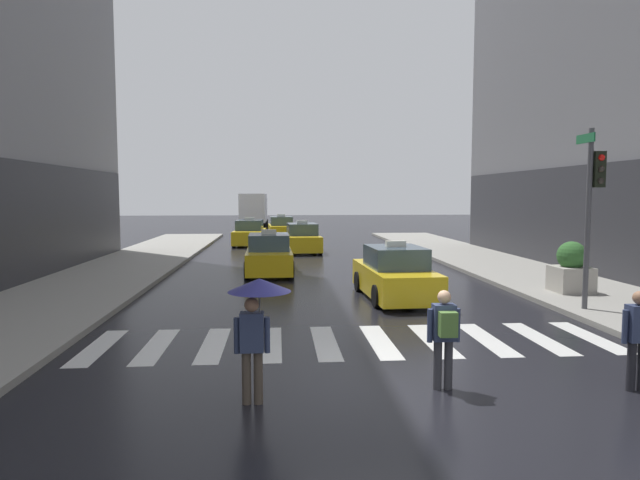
% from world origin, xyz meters
% --- Properties ---
extents(ground_plane, '(160.00, 160.00, 0.00)m').
position_xyz_m(ground_plane, '(0.00, 0.00, 0.00)').
color(ground_plane, black).
extents(crosswalk_markings, '(11.30, 2.80, 0.01)m').
position_xyz_m(crosswalk_markings, '(0.00, 3.00, 0.00)').
color(crosswalk_markings, silver).
rests_on(crosswalk_markings, ground).
extents(traffic_light_pole, '(0.44, 0.84, 4.80)m').
position_xyz_m(traffic_light_pole, '(6.71, 5.28, 3.26)').
color(traffic_light_pole, '#47474C').
rests_on(traffic_light_pole, curb_right).
extents(taxi_lead, '(2.08, 4.61, 1.80)m').
position_xyz_m(taxi_lead, '(1.99, 7.90, 0.72)').
color(taxi_lead, yellow).
rests_on(taxi_lead, ground).
extents(taxi_second, '(1.99, 4.57, 1.80)m').
position_xyz_m(taxi_second, '(-1.99, 13.68, 0.72)').
color(taxi_second, yellow).
rests_on(taxi_second, ground).
extents(taxi_third, '(2.13, 4.63, 1.80)m').
position_xyz_m(taxi_third, '(-0.27, 22.03, 0.72)').
color(taxi_third, yellow).
rests_on(taxi_third, ground).
extents(taxi_fourth, '(2.11, 4.62, 1.80)m').
position_xyz_m(taxi_fourth, '(-3.44, 26.43, 0.72)').
color(taxi_fourth, yellow).
rests_on(taxi_fourth, ground).
extents(taxi_fifth, '(2.11, 4.62, 1.80)m').
position_xyz_m(taxi_fifth, '(-1.39, 32.21, 0.72)').
color(taxi_fifth, yellow).
rests_on(taxi_fifth, ground).
extents(box_truck, '(2.37, 7.57, 3.35)m').
position_xyz_m(box_truck, '(-3.79, 40.94, 1.85)').
color(box_truck, '#2D2D2D').
rests_on(box_truck, ground).
extents(pedestrian_with_umbrella, '(0.96, 0.96, 1.94)m').
position_xyz_m(pedestrian_with_umbrella, '(-1.94, -0.37, 1.52)').
color(pedestrian_with_umbrella, '#473D33').
rests_on(pedestrian_with_umbrella, ground).
extents(pedestrian_with_backpack, '(0.55, 0.43, 1.65)m').
position_xyz_m(pedestrian_with_backpack, '(1.09, -0.02, 0.97)').
color(pedestrian_with_backpack, '#333338').
rests_on(pedestrian_with_backpack, ground).
extents(pedestrian_with_handbag, '(0.60, 0.24, 1.65)m').
position_xyz_m(pedestrian_with_handbag, '(4.23, -0.29, 0.93)').
color(pedestrian_with_handbag, black).
rests_on(pedestrian_with_handbag, ground).
extents(planter_near_corner, '(1.10, 1.10, 1.60)m').
position_xyz_m(planter_near_corner, '(7.62, 7.78, 0.87)').
color(planter_near_corner, '#A8A399').
rests_on(planter_near_corner, curb_right).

